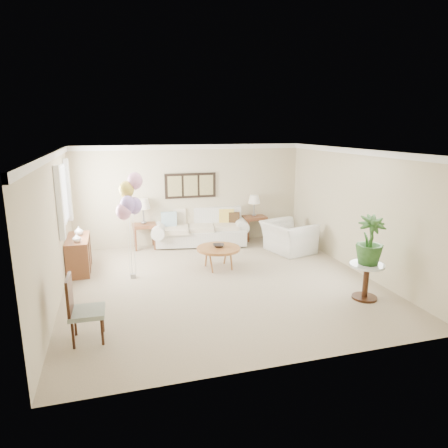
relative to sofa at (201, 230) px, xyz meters
name	(u,v)px	position (x,y,z in m)	size (l,w,h in m)	color
ground_plane	(221,282)	(-0.22, -2.81, -0.37)	(6.00, 6.00, 0.00)	tan
room_shell	(214,202)	(-0.33, -2.72, 1.25)	(6.04, 6.04, 2.60)	beige
wall_art_triptych	(191,186)	(-0.22, 0.16, 1.18)	(1.35, 0.06, 0.65)	black
sofa	(201,230)	(0.00, 0.00, 0.00)	(2.72, 1.36, 0.94)	silver
end_table_left	(144,228)	(-1.48, 0.00, 0.17)	(0.59, 0.54, 0.65)	brown
end_table_right	(254,220)	(1.51, 0.03, 0.18)	(0.61, 0.55, 0.66)	brown
lamp_left	(143,205)	(-1.48, 0.00, 0.76)	(0.36, 0.36, 0.64)	gray
lamp_right	(254,200)	(1.51, 0.03, 0.74)	(0.33, 0.33, 0.58)	gray
coffee_table	(219,249)	(-0.05, -2.00, 0.07)	(0.95, 0.95, 0.48)	olive
decor_bowl	(219,246)	(-0.04, -1.97, 0.14)	(0.25, 0.25, 0.06)	#282321
armchair	(288,237)	(1.94, -1.30, 0.00)	(1.16, 1.01, 0.75)	silver
side_table	(367,273)	(2.08, -4.27, 0.13)	(0.61, 0.61, 0.66)	silver
potted_plant	(370,240)	(2.10, -4.26, 0.72)	(0.49, 0.49, 0.87)	#1F4917
accent_chair	(81,308)	(-2.74, -4.44, 0.15)	(0.50, 0.50, 1.00)	gray
credenza	(79,254)	(-2.98, -1.31, 0.00)	(0.46, 1.20, 0.74)	brown
vase_white	(77,238)	(-2.96, -1.68, 0.46)	(0.17, 0.17, 0.18)	silver
vase_sage	(79,231)	(-2.96, -1.09, 0.46)	(0.19, 0.19, 0.19)	silver
balloon_cluster	(130,199)	(-1.88, -2.09, 1.28)	(0.56, 0.51, 2.17)	gray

